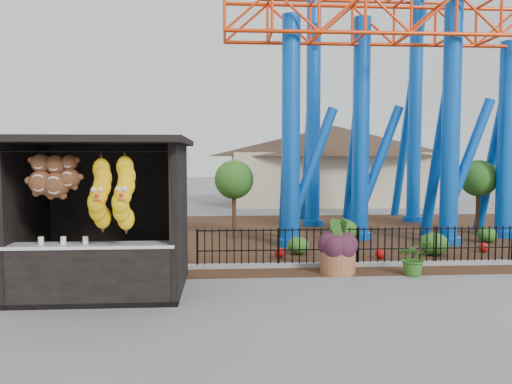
{
  "coord_description": "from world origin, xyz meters",
  "views": [
    {
      "loc": [
        -0.56,
        -9.13,
        2.75
      ],
      "look_at": [
        0.14,
        1.5,
        2.0
      ],
      "focal_mm": 35.0,
      "sensor_mm": 36.0,
      "label": 1
    }
  ],
  "objects": [
    {
      "name": "ground",
      "position": [
        0.0,
        0.0,
        0.0
      ],
      "size": [
        120.0,
        120.0,
        0.0
      ],
      "primitive_type": "plane",
      "color": "slate",
      "rests_on": "ground"
    },
    {
      "name": "mulch_bed",
      "position": [
        4.0,
        8.0,
        0.01
      ],
      "size": [
        18.0,
        12.0,
        0.02
      ],
      "primitive_type": "cube",
      "color": "#331E11",
      "rests_on": "ground"
    },
    {
      "name": "curb",
      "position": [
        4.0,
        3.0,
        0.06
      ],
      "size": [
        18.0,
        0.18,
        0.12
      ],
      "primitive_type": "cube",
      "color": "gray",
      "rests_on": "ground"
    },
    {
      "name": "prize_booth",
      "position": [
        -3.01,
        0.91,
        1.53
      ],
      "size": [
        3.5,
        3.4,
        3.12
      ],
      "color": "black",
      "rests_on": "ground"
    },
    {
      "name": "picket_fence",
      "position": [
        4.9,
        3.0,
        0.5
      ],
      "size": [
        12.2,
        0.06,
        1.0
      ],
      "primitive_type": null,
      "color": "black",
      "rests_on": "ground"
    },
    {
      "name": "roller_coaster",
      "position": [
        5.12,
        8.23,
        6.44
      ],
      "size": [
        11.0,
        6.37,
        10.82
      ],
      "color": "blue",
      "rests_on": "ground"
    },
    {
      "name": "terracotta_planter",
      "position": [
        2.13,
        2.34,
        0.28
      ],
      "size": [
        0.85,
        0.85,
        0.57
      ],
      "primitive_type": "cylinder",
      "rotation": [
        0.0,
        0.0,
        0.03
      ],
      "color": "#985A37",
      "rests_on": "ground"
    },
    {
      "name": "planter_foliage",
      "position": [
        2.13,
        2.34,
        0.89
      ],
      "size": [
        0.7,
        0.7,
        0.64
      ],
      "primitive_type": "ellipsoid",
      "color": "#371625",
      "rests_on": "terracotta_planter"
    },
    {
      "name": "potted_plant",
      "position": [
        3.86,
        2.02,
        0.42
      ],
      "size": [
        0.88,
        0.81,
        0.84
      ],
      "primitive_type": "imported",
      "rotation": [
        0.0,
        0.0,
        -0.23
      ],
      "color": "#255C1B",
      "rests_on": "ground"
    },
    {
      "name": "landscaping",
      "position": [
        4.76,
        5.57,
        0.31
      ],
      "size": [
        8.95,
        3.53,
        0.7
      ],
      "color": "#28591A",
      "rests_on": "mulch_bed"
    },
    {
      "name": "pavilion",
      "position": [
        6.0,
        20.0,
        3.07
      ],
      "size": [
        15.0,
        15.0,
        4.8
      ],
      "color": "#BFAD8C",
      "rests_on": "ground"
    }
  ]
}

